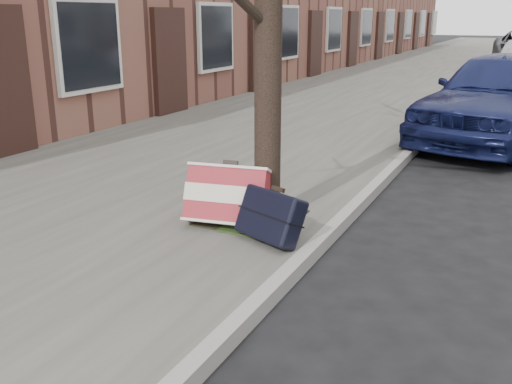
% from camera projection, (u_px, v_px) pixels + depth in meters
% --- Properties ---
extents(ground, '(120.00, 120.00, 0.00)m').
position_uv_depth(ground, '(452.00, 343.00, 3.57)').
color(ground, black).
rests_on(ground, ground).
extents(near_sidewalk, '(5.00, 70.00, 0.12)m').
position_uv_depth(near_sidewalk, '(398.00, 78.00, 17.97)').
color(near_sidewalk, '#67655D').
rests_on(near_sidewalk, ground).
extents(dirt_patch, '(0.85, 0.85, 0.02)m').
position_uv_depth(dirt_patch, '(252.00, 218.00, 5.40)').
color(dirt_patch, black).
rests_on(dirt_patch, near_sidewalk).
extents(suitcase_red, '(0.79, 0.52, 0.57)m').
position_uv_depth(suitcase_red, '(227.00, 196.00, 5.14)').
color(suitcase_red, maroon).
rests_on(suitcase_red, near_sidewalk).
extents(suitcase_navy, '(0.68, 0.54, 0.47)m').
position_uv_depth(suitcase_navy, '(271.00, 215.00, 4.78)').
color(suitcase_navy, black).
rests_on(suitcase_navy, near_sidewalk).
extents(car_near_front, '(2.75, 4.64, 1.48)m').
position_uv_depth(car_near_front, '(504.00, 96.00, 8.97)').
color(car_near_front, '#141B49').
rests_on(car_near_front, ground).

